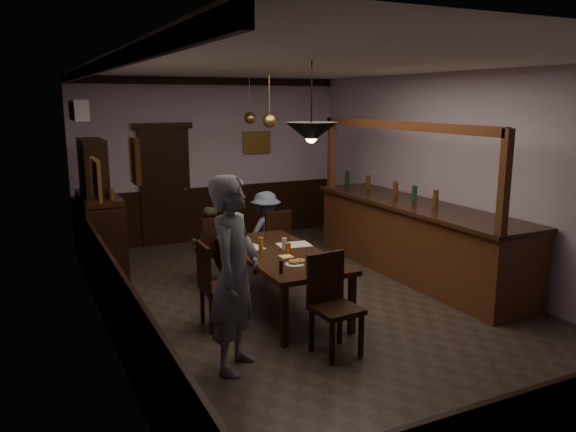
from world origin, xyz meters
TOP-DOWN VIEW (x-y plane):
  - room at (0.00, 0.00)m, footprint 5.01×8.01m
  - dining_table at (-0.42, 0.09)m, footprint 1.04×2.22m
  - chair_far_left at (-0.85, 1.37)m, footprint 0.44×0.44m
  - chair_far_right at (0.06, 1.35)m, footprint 0.50×0.50m
  - chair_near at (-0.45, -1.22)m, footprint 0.49×0.49m
  - chair_side at (-1.36, -0.09)m, footprint 0.45×0.45m
  - person_standing at (-1.49, -1.14)m, footprint 0.81×0.83m
  - person_seated_left at (-0.85, 1.65)m, footprint 0.62×0.53m
  - person_seated_right at (0.05, 1.64)m, footprint 0.90×0.66m
  - newspaper_left at (-0.75, 0.42)m, footprint 0.45×0.35m
  - newspaper_right at (-0.12, 0.32)m, footprint 0.45×0.35m
  - napkin at (-0.45, -0.12)m, footprint 0.15×0.15m
  - saucer at (-0.16, -0.46)m, footprint 0.15×0.15m
  - coffee_cup at (-0.10, -0.49)m, footprint 0.08×0.08m
  - pastry_plate at (-0.51, -0.48)m, footprint 0.22×0.22m
  - pastry_ring_a at (-0.52, -0.47)m, footprint 0.13×0.13m
  - pastry_ring_b at (-0.44, -0.47)m, footprint 0.13×0.13m
  - soda_can at (-0.35, 0.02)m, footprint 0.07×0.07m
  - beer_glass at (-0.66, 0.15)m, footprint 0.06×0.06m
  - water_glass at (-0.33, 0.17)m, footprint 0.06×0.06m
  - pepper_mill at (-0.78, -0.68)m, footprint 0.04×0.04m
  - sideboard at (-2.21, 2.81)m, footprint 0.55×1.54m
  - bar_counter at (1.99, 0.50)m, footprint 0.96×4.11m
  - door_back at (-0.90, 3.95)m, footprint 0.90×0.06m
  - ac_unit at (-2.38, 2.90)m, footprint 0.20×0.85m
  - picture_left_small at (-2.46, -1.60)m, footprint 0.04×0.28m
  - picture_left_large at (-2.46, 0.80)m, footprint 0.04×0.62m
  - picture_back at (0.90, 3.96)m, footprint 0.55×0.04m
  - pendant_iron at (-0.43, -0.71)m, footprint 0.56×0.56m
  - pendant_brass_mid at (0.10, 1.57)m, footprint 0.20×0.20m
  - pendant_brass_far at (0.30, 2.81)m, footprint 0.20×0.20m

SIDE VIEW (x-z plane):
  - person_seated_left at x=-0.85m, z-range 0.00..1.09m
  - chair_far_left at x=-0.85m, z-range 0.05..1.05m
  - chair_far_right at x=0.06m, z-range 0.05..1.06m
  - chair_side at x=-1.36m, z-range 0.05..1.06m
  - chair_near at x=-0.45m, z-range 0.05..1.10m
  - bar_counter at x=1.99m, z-range -0.57..1.74m
  - person_seated_right at x=0.05m, z-range 0.00..1.25m
  - dining_table at x=-0.42m, z-range 0.31..1.06m
  - napkin at x=-0.45m, z-range 0.75..0.75m
  - newspaper_left at x=-0.75m, z-range 0.75..0.76m
  - newspaper_right at x=-0.12m, z-range 0.75..0.76m
  - saucer at x=-0.16m, z-range 0.75..0.76m
  - pastry_plate at x=-0.51m, z-range 0.75..0.76m
  - pastry_ring_a at x=-0.52m, z-range 0.77..0.81m
  - pastry_ring_b at x=-0.44m, z-range 0.77..0.81m
  - coffee_cup at x=-0.10m, z-range 0.76..0.84m
  - soda_can at x=-0.35m, z-range 0.75..0.87m
  - sideboard at x=-2.21m, z-range -0.20..1.83m
  - pepper_mill at x=-0.78m, z-range 0.75..0.89m
  - water_glass at x=-0.33m, z-range 0.75..0.90m
  - beer_glass at x=-0.66m, z-range 0.75..0.95m
  - person_standing at x=-1.49m, z-range 0.00..1.93m
  - door_back at x=-0.90m, z-range 0.00..2.10m
  - room at x=0.00m, z-range -0.01..3.01m
  - picture_left_large at x=-2.46m, z-range 1.46..1.94m
  - picture_back at x=0.90m, z-range 1.59..2.01m
  - picture_left_small at x=-2.46m, z-range 1.97..2.33m
  - pendant_iron at x=-0.43m, z-range 1.84..2.69m
  - pendant_brass_mid at x=0.10m, z-range 1.89..2.70m
  - pendant_brass_far at x=0.30m, z-range 1.89..2.70m
  - ac_unit at x=-2.38m, z-range 2.30..2.60m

